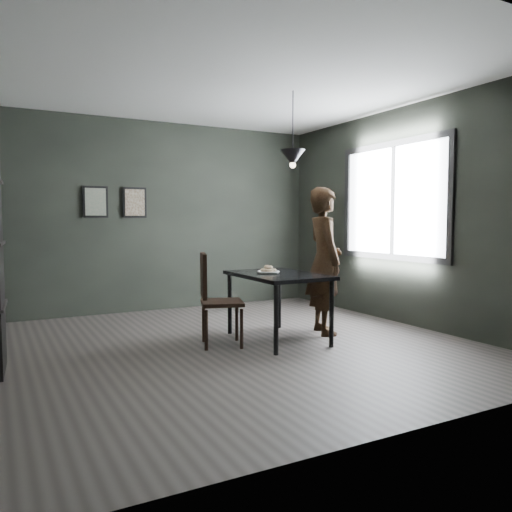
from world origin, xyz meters
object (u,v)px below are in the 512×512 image
white_plate (268,272)px  pendant_lamp (293,158)px  cafe_table (278,280)px  wood_chair (214,293)px  woman (324,261)px

white_plate → pendant_lamp: 1.33m
cafe_table → wood_chair: (-0.74, 0.10, -0.11)m
cafe_table → woman: woman is taller
white_plate → wood_chair: (-0.67, -0.00, -0.19)m
woman → pendant_lamp: bearing=97.9°
woman → pendant_lamp: 1.26m
cafe_table → white_plate: white_plate is taller
wood_chair → pendant_lamp: 1.78m
pendant_lamp → cafe_table: bearing=-158.2°
cafe_table → pendant_lamp: size_ratio=1.39×
cafe_table → white_plate: size_ratio=5.22×
cafe_table → woman: bearing=3.6°
woman → wood_chair: (-1.40, 0.06, -0.30)m
white_plate → woman: woman is taller
woman → wood_chair: size_ratio=1.74×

